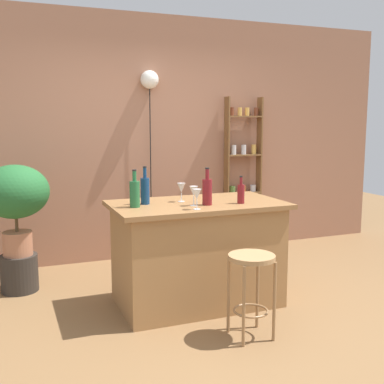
# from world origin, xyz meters

# --- Properties ---
(ground) EXTENTS (12.00, 12.00, 0.00)m
(ground) POSITION_xyz_m (0.00, 0.00, 0.00)
(ground) COLOR brown
(back_wall) EXTENTS (6.40, 0.10, 2.80)m
(back_wall) POSITION_xyz_m (0.00, 1.95, 1.40)
(back_wall) COLOR #9E6B51
(back_wall) RESTS_ON ground
(kitchen_counter) EXTENTS (1.48, 0.84, 0.91)m
(kitchen_counter) POSITION_xyz_m (0.00, 0.30, 0.46)
(kitchen_counter) COLOR #9E7042
(kitchen_counter) RESTS_ON ground
(bar_stool) EXTENTS (0.35, 0.35, 0.63)m
(bar_stool) POSITION_xyz_m (0.12, -0.47, 0.47)
(bar_stool) COLOR #997047
(bar_stool) RESTS_ON ground
(spice_shelf) EXTENTS (0.47, 0.13, 1.89)m
(spice_shelf) POSITION_xyz_m (1.23, 1.82, 0.94)
(spice_shelf) COLOR brown
(spice_shelf) RESTS_ON ground
(plant_stool) EXTENTS (0.35, 0.35, 0.35)m
(plant_stool) POSITION_xyz_m (-1.46, 1.19, 0.18)
(plant_stool) COLOR #2D2823
(plant_stool) RESTS_ON ground
(potted_plant) EXTENTS (0.63, 0.56, 0.85)m
(potted_plant) POSITION_xyz_m (-1.46, 1.19, 0.91)
(potted_plant) COLOR #A86B4C
(potted_plant) RESTS_ON plant_stool
(bottle_wine_red) EXTENTS (0.08, 0.08, 0.31)m
(bottle_wine_red) POSITION_xyz_m (0.03, 0.16, 1.02)
(bottle_wine_red) COLOR maroon
(bottle_wine_red) RESTS_ON kitchen_counter
(bottle_vinegar) EXTENTS (0.06, 0.06, 0.24)m
(bottle_vinegar) POSITION_xyz_m (0.33, 0.12, 0.99)
(bottle_vinegar) COLOR maroon
(bottle_vinegar) RESTS_ON kitchen_counter
(bottle_olive_oil) EXTENTS (0.08, 0.08, 0.32)m
(bottle_olive_oil) POSITION_xyz_m (-0.44, 0.38, 1.03)
(bottle_olive_oil) COLOR navy
(bottle_olive_oil) RESTS_ON kitchen_counter
(bottle_soda_blue) EXTENTS (0.08, 0.08, 0.31)m
(bottle_soda_blue) POSITION_xyz_m (-0.56, 0.28, 1.02)
(bottle_soda_blue) COLOR #236638
(bottle_soda_blue) RESTS_ON kitchen_counter
(wine_glass_left) EXTENTS (0.07, 0.07, 0.16)m
(wine_glass_left) POSITION_xyz_m (-0.11, 0.39, 1.02)
(wine_glass_left) COLOR silver
(wine_glass_left) RESTS_ON kitchen_counter
(wine_glass_center) EXTENTS (0.07, 0.07, 0.16)m
(wine_glass_center) POSITION_xyz_m (-0.13, 0.00, 1.02)
(wine_glass_center) COLOR silver
(wine_glass_center) RESTS_ON kitchen_counter
(wine_glass_right) EXTENTS (0.07, 0.07, 0.16)m
(wine_glass_right) POSITION_xyz_m (-0.09, 0.16, 1.02)
(wine_glass_right) COLOR silver
(wine_glass_right) RESTS_ON kitchen_counter
(pendant_globe_light) EXTENTS (0.21, 0.21, 2.16)m
(pendant_globe_light) POSITION_xyz_m (0.04, 1.84, 2.03)
(pendant_globe_light) COLOR black
(pendant_globe_light) RESTS_ON ground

